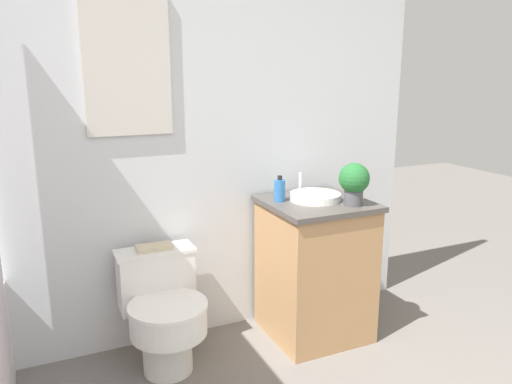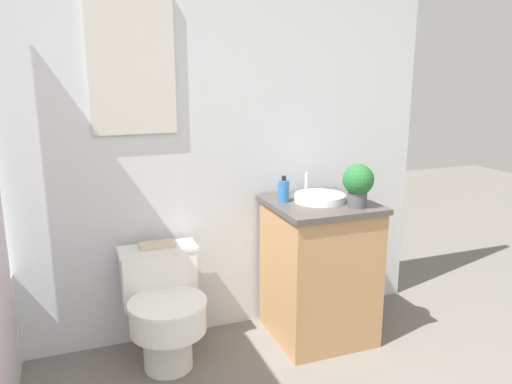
{
  "view_description": "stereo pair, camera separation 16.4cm",
  "coord_description": "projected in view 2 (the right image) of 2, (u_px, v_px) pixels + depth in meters",
  "views": [
    {
      "loc": [
        -0.49,
        -0.35,
        1.52
      ],
      "look_at": [
        0.5,
        1.83,
        0.94
      ],
      "focal_mm": 35.0,
      "sensor_mm": 36.0,
      "label": 1
    },
    {
      "loc": [
        -0.34,
        -0.42,
        1.52
      ],
      "look_at": [
        0.5,
        1.83,
        0.94
      ],
      "focal_mm": 35.0,
      "sensor_mm": 36.0,
      "label": 2
    }
  ],
  "objects": [
    {
      "name": "toilet",
      "position": [
        165.0,
        308.0,
        2.62
      ],
      "size": [
        0.42,
        0.53,
        0.61
      ],
      "color": "white",
      "rests_on": "ground_plane"
    },
    {
      "name": "soap_bottle",
      "position": [
        284.0,
        191.0,
        2.79
      ],
      "size": [
        0.06,
        0.06,
        0.15
      ],
      "color": "#2D6BB2",
      "rests_on": "vanity"
    },
    {
      "name": "book_on_tank",
      "position": [
        157.0,
        245.0,
        2.68
      ],
      "size": [
        0.19,
        0.1,
        0.02
      ],
      "color": "beige",
      "rests_on": "toilet"
    },
    {
      "name": "vanity",
      "position": [
        319.0,
        270.0,
        2.88
      ],
      "size": [
        0.56,
        0.56,
        0.81
      ],
      "color": "#AD7F51",
      "rests_on": "ground_plane"
    },
    {
      "name": "sink",
      "position": [
        319.0,
        197.0,
        2.81
      ],
      "size": [
        0.29,
        0.33,
        0.13
      ],
      "color": "white",
      "rests_on": "vanity"
    },
    {
      "name": "potted_plant",
      "position": [
        358.0,
        183.0,
        2.66
      ],
      "size": [
        0.17,
        0.17,
        0.23
      ],
      "color": "#4C4C51",
      "rests_on": "vanity"
    },
    {
      "name": "wall_back",
      "position": [
        136.0,
        123.0,
        2.65
      ],
      "size": [
        3.48,
        0.07,
        2.5
      ],
      "color": "silver",
      "rests_on": "ground_plane"
    }
  ]
}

